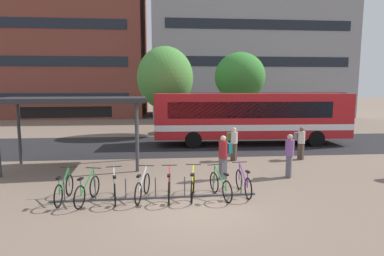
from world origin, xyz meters
name	(u,v)px	position (x,y,z in m)	size (l,w,h in m)	color
ground	(196,206)	(0.00, 0.00, 0.00)	(200.00, 200.00, 0.00)	#7A6656
bus_lane_asphalt	(180,145)	(0.00, 10.12, 0.00)	(80.00, 7.20, 0.01)	#232326
city_bus	(252,116)	(4.56, 10.12, 1.78)	(12.10, 2.93, 3.20)	red
bike_rack	(156,196)	(-1.24, 0.78, 0.09)	(6.60, 0.23, 0.70)	#47474C
parked_bicycle_green_0	(64,190)	(-4.10, 0.79, 0.38)	(0.52, 1.72, 0.99)	black
parked_bicycle_green_1	(87,191)	(-3.34, 0.62, 0.38)	(0.57, 1.69, 0.99)	black
parked_bicycle_silver_2	(115,189)	(-2.53, 0.73, 0.38)	(0.52, 1.71, 0.99)	black
parked_bicycle_silver_3	(143,187)	(-1.65, 0.77, 0.38)	(0.55, 1.70, 0.99)	black
parked_bicycle_red_4	(169,187)	(-0.80, 0.75, 0.38)	(0.52, 1.72, 0.99)	black
parked_bicycle_yellow_5	(193,186)	(-0.04, 0.78, 0.38)	(0.52, 1.71, 0.99)	black
parked_bicycle_green_6	(220,186)	(0.86, 0.72, 0.38)	(0.61, 1.68, 0.99)	black
parked_bicycle_purple_7	(243,183)	(1.69, 0.97, 0.38)	(0.52, 1.72, 0.99)	black
transit_shelter	(73,102)	(-4.89, 5.04, 2.93)	(6.43, 3.49, 3.13)	#38383D
commuter_olive_pack_0	(233,141)	(2.42, 5.80, 0.95)	(0.60, 0.58, 1.64)	#47382D
commuter_grey_pack_1	(301,141)	(5.80, 5.72, 0.94)	(0.58, 0.60, 1.64)	#47382D
commuter_teal_pack_2	(224,154)	(1.35, 2.74, 0.99)	(0.60, 0.51, 1.73)	#565660
commuter_black_pack_3	(290,152)	(4.01, 2.76, 1.01)	(0.54, 0.61, 1.75)	#565660
street_tree_0	(240,77)	(5.33, 16.66, 4.46)	(4.16, 4.16, 6.47)	brown
street_tree_1	(165,78)	(-0.86, 14.49, 4.27)	(4.16, 4.16, 6.60)	brown
building_left_wing	(51,37)	(-15.49, 33.67, 10.09)	(23.96, 13.68, 20.18)	brown
building_right_wing	(246,37)	(9.78, 31.73, 10.15)	(24.05, 11.64, 20.29)	gray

